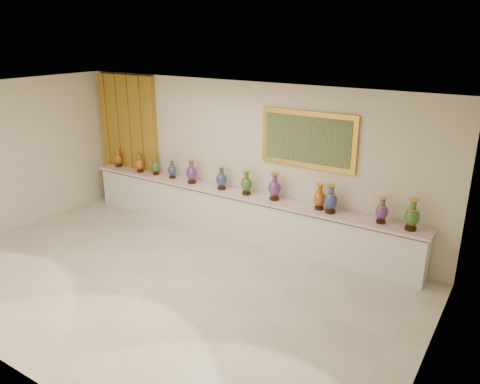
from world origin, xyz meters
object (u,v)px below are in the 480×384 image
object	(u,v)px
counter	(238,214)
vase_2	(156,167)
vase_1	(140,164)
vase_0	(118,159)

from	to	relation	value
counter	vase_2	xyz separation A→B (m)	(-2.14, 0.02, 0.64)
counter	vase_1	distance (m)	2.64
counter	vase_2	distance (m)	2.23
counter	vase_0	xyz separation A→B (m)	(-3.29, 0.02, 0.65)
counter	vase_0	world-z (taller)	vase_0
vase_0	vase_2	xyz separation A→B (m)	(1.15, 0.00, -0.01)
vase_2	counter	bearing A→B (deg)	-0.46
counter	vase_2	bearing A→B (deg)	179.54
vase_1	vase_2	world-z (taller)	vase_1
vase_0	vase_1	bearing A→B (deg)	-4.26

